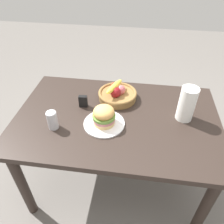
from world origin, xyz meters
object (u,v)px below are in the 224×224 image
Objects in this scene: sandwich at (104,115)px; fruit_basket at (117,94)px; paper_towel_roll at (187,104)px; soda_can at (52,120)px; plate at (104,124)px; napkin_holder at (83,101)px.

sandwich is 0.52× the size of fruit_basket.
paper_towel_roll is at bearing 14.86° from sandwich.
paper_towel_roll is at bearing 14.26° from soda_can.
plate is 0.55m from paper_towel_roll.
plate is 0.30m from fruit_basket.
paper_towel_roll is 0.71m from napkin_holder.
sandwich is 0.54m from paper_towel_roll.
fruit_basket is (0.05, 0.30, -0.03)m from sandwich.
sandwich is 1.20× the size of soda_can.
soda_can is 0.53× the size of paper_towel_roll.
paper_towel_roll reaches higher than plate.
paper_towel_roll reaches higher than sandwich.
soda_can is 0.43× the size of fruit_basket.
sandwich reaches higher than soda_can.
paper_towel_roll reaches higher than soda_can.
soda_can is (-0.32, -0.08, -0.01)m from sandwich.
soda_can is 1.40× the size of napkin_holder.
sandwich reaches higher than napkin_holder.
soda_can is at bearing -134.64° from fruit_basket.
paper_towel_roll is at bearing -18.46° from fruit_basket.
plate is at bearing 45.00° from sandwich.
fruit_basket reaches higher than plate.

